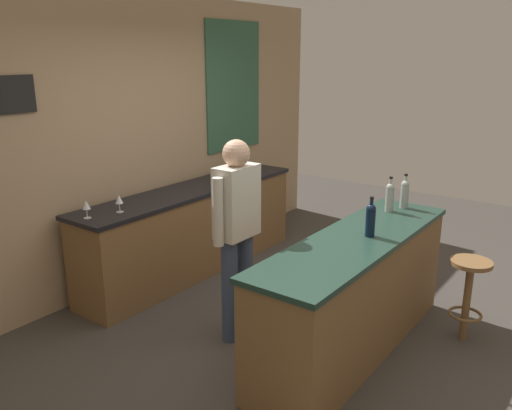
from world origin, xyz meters
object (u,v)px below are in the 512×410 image
Objects in this scene: wine_glass_c at (218,172)px; wine_glass_e at (245,162)px; wine_glass_b at (119,200)px; wine_bottle_c at (405,193)px; bartender at (237,227)px; wine_bottle_a at (371,219)px; wine_bottle_b at (390,196)px; wine_glass_d at (250,164)px; wine_glass_a at (86,206)px; bar_stool at (468,287)px.

wine_glass_c is 1.00× the size of wine_glass_e.
wine_bottle_c is at bearing -51.88° from wine_glass_b.
bartender is 2.17m from wine_glass_e.
wine_bottle_a is at bearing -120.66° from wine_glass_e.
wine_glass_b is (-0.67, 2.04, -0.05)m from wine_bottle_a.
wine_bottle_c is 1.97× the size of wine_glass_b.
wine_bottle_a is 2.20m from wine_glass_c.
wine_bottle_b reaches higher than wine_glass_d.
wine_glass_b is 1.00× the size of wine_glass_d.
wine_bottle_c reaches higher than wine_glass_b.
wine_bottle_a reaches higher than wine_glass_a.
wine_glass_d is (0.62, 2.64, 0.55)m from bar_stool.
wine_bottle_a is 1.97× the size of wine_glass_e.
bartender reaches higher than wine_glass_e.
bartender is 1.57m from wine_bottle_c.
wine_glass_a is 2.15m from wine_glass_d.
wine_glass_b is (-0.21, 1.14, 0.07)m from bartender.
bartender is 10.45× the size of wine_glass_b.
bar_stool is at bearing -103.31° from wine_glass_d.
wine_glass_a is (-0.48, 1.22, 0.07)m from bartender.
bar_stool is at bearing -60.84° from wine_glass_a.
wine_glass_a and wine_glass_d have the same top height.
wine_glass_c is at bearing 1.89° from wine_glass_b.
bartender is 1.02m from wine_bottle_a.
bar_stool is at bearing -113.03° from wine_bottle_c.
wine_bottle_c is 1.97× the size of wine_glass_e.
wine_glass_e is at bearing 1.56° from wine_glass_a.
wine_glass_c is at bearing -170.63° from wine_glass_e.
wine_glass_e is (0.71, 2.79, 0.55)m from bar_stool.
wine_bottle_c is at bearing -101.36° from wine_glass_e.
bartender reaches higher than wine_bottle_a.
wine_bottle_a and wine_bottle_c have the same top height.
wine_bottle_a is 0.87m from wine_bottle_c.
wine_bottle_b is 1.97× the size of wine_glass_d.
bartender is 1.66m from wine_glass_c.
wine_glass_a is at bearing 178.70° from wine_glass_c.
bar_stool is 2.22× the size of wine_bottle_a.
wine_glass_e is (2.23, 0.06, 0.00)m from wine_glass_a.
wine_glass_d is (0.51, 1.89, -0.05)m from wine_bottle_b.
wine_glass_e is (1.29, 2.18, -0.05)m from wine_bottle_a.
wine_glass_b is at bearing -16.62° from wine_glass_a.
wine_glass_c is 0.51m from wine_glass_d.
wine_glass_e is at bearing 73.56° from wine_bottle_b.
wine_glass_e is at bearing 4.18° from wine_glass_b.
wine_glass_c is at bearing 87.45° from bar_stool.
wine_bottle_b is 1.97× the size of wine_glass_a.
bartender is at bearing 148.25° from wine_bottle_c.
wine_bottle_c is 1.97× the size of wine_glass_d.
wine_glass_a and wine_glass_c have the same top height.
bar_stool is 2.97m from wine_glass_b.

